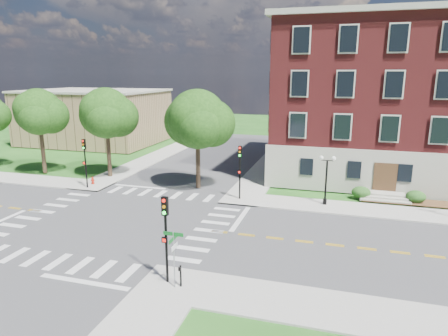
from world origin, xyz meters
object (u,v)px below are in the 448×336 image
(traffic_signal_ne, at_px, (240,165))
(twin_lamp_west, at_px, (326,177))
(traffic_signal_se, at_px, (166,229))
(push_button_post, at_px, (181,275))
(street_sign_pole, at_px, (174,249))
(traffic_signal_nw, at_px, (85,157))
(fire_hydrant, at_px, (93,181))

(traffic_signal_ne, distance_m, twin_lamp_west, 7.44)
(traffic_signal_se, height_order, traffic_signal_ne, same)
(traffic_signal_se, xyz_separation_m, push_button_post, (0.88, -0.26, -2.39))
(traffic_signal_se, bearing_deg, traffic_signal_ne, 89.37)
(street_sign_pole, xyz_separation_m, push_button_post, (0.26, 0.15, -1.51))
(traffic_signal_ne, relative_size, traffic_signal_nw, 1.00)
(traffic_signal_nw, xyz_separation_m, street_sign_pole, (15.70, -14.86, -0.88))
(traffic_signal_ne, height_order, traffic_signal_nw, same)
(traffic_signal_ne, bearing_deg, traffic_signal_nw, -177.15)
(push_button_post, bearing_deg, traffic_signal_ne, 92.65)
(twin_lamp_west, distance_m, street_sign_pole, 17.60)
(traffic_signal_ne, bearing_deg, street_sign_pole, -88.34)
(traffic_signal_se, xyz_separation_m, twin_lamp_west, (7.55, 15.76, -0.66))
(twin_lamp_west, relative_size, fire_hydrant, 5.64)
(traffic_signal_ne, bearing_deg, twin_lamp_west, 4.26)
(traffic_signal_nw, relative_size, push_button_post, 4.00)
(street_sign_pole, height_order, fire_hydrant, street_sign_pole)
(traffic_signal_nw, height_order, fire_hydrant, traffic_signal_nw)
(traffic_signal_ne, xyz_separation_m, push_button_post, (0.72, -15.47, -2.39))
(traffic_signal_se, xyz_separation_m, traffic_signal_nw, (-15.08, 14.45, 0.00))
(street_sign_pole, xyz_separation_m, fire_hydrant, (-15.92, 16.13, -1.84))
(traffic_signal_ne, relative_size, street_sign_pole, 1.55)
(traffic_signal_se, height_order, traffic_signal_nw, same)
(traffic_signal_nw, height_order, push_button_post, traffic_signal_nw)
(traffic_signal_se, relative_size, fire_hydrant, 6.40)
(twin_lamp_west, bearing_deg, fire_hydrant, -179.89)
(push_button_post, xyz_separation_m, fire_hydrant, (-16.19, 15.98, -0.33))
(traffic_signal_se, relative_size, traffic_signal_nw, 1.00)
(push_button_post, distance_m, fire_hydrant, 22.75)
(push_button_post, bearing_deg, fire_hydrant, 135.38)
(traffic_signal_nw, bearing_deg, traffic_signal_se, -43.78)
(traffic_signal_se, relative_size, push_button_post, 4.00)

